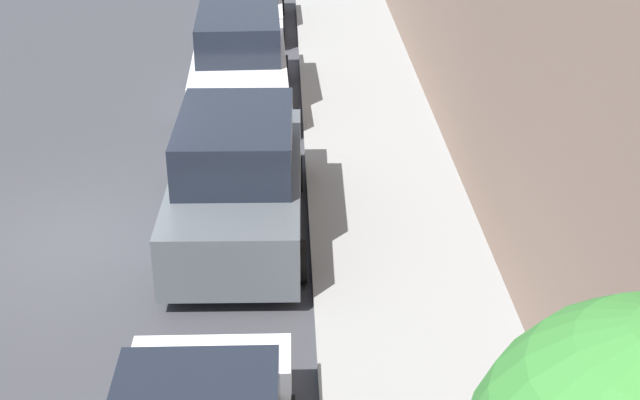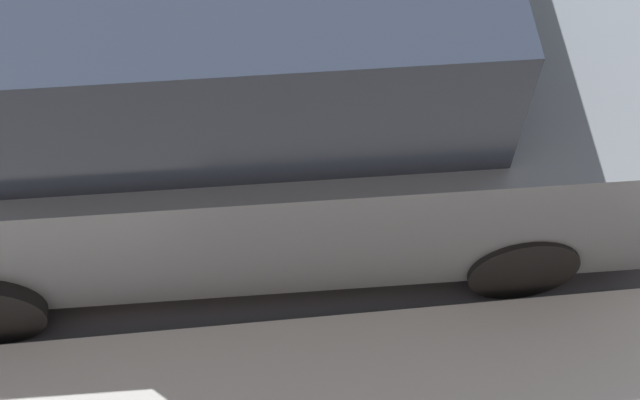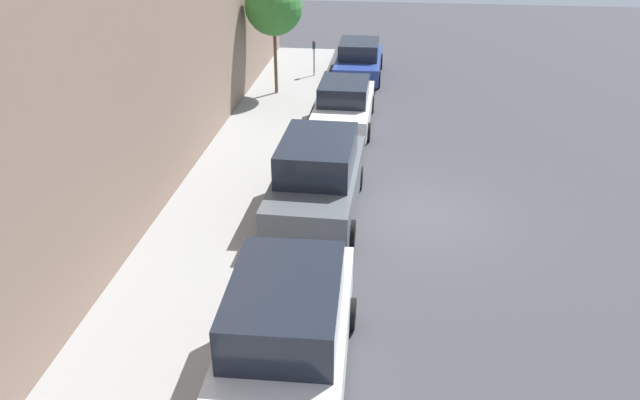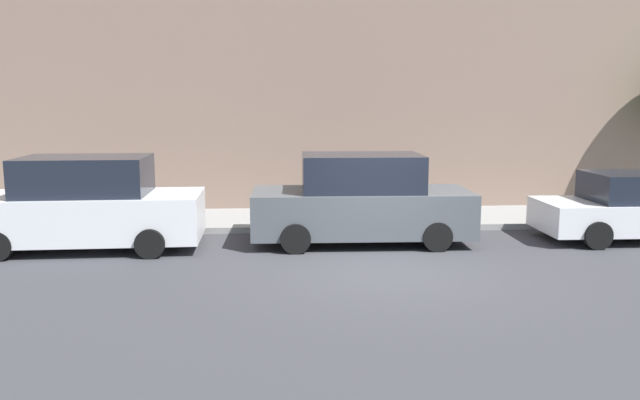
{
  "view_description": "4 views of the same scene",
  "coord_description": "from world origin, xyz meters",
  "px_view_note": "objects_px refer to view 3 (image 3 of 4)",
  "views": [
    {
      "loc": [
        3.18,
        -12.39,
        6.88
      ],
      "look_at": [
        3.64,
        -0.71,
        1.0
      ],
      "focal_mm": 50.0,
      "sensor_mm": 36.0,
      "label": 1
    },
    {
      "loc": [
        5.62,
        0.3,
        4.77
      ],
      "look_at": [
        3.26,
        0.53,
        1.0
      ],
      "focal_mm": 50.0,
      "sensor_mm": 36.0,
      "label": 2
    },
    {
      "loc": [
        0.7,
        13.92,
        7.53
      ],
      "look_at": [
        2.18,
        1.42,
        1.0
      ],
      "focal_mm": 35.0,
      "sensor_mm": 36.0,
      "label": 3
    },
    {
      "loc": [
        -11.17,
        1.99,
        3.12
      ],
      "look_at": [
        2.21,
        1.11,
        1.0
      ],
      "focal_mm": 35.0,
      "sensor_mm": 36.0,
      "label": 4
    }
  ],
  "objects_px": {
    "parked_suv_third": "(318,179)",
    "parking_meter_near": "(314,54)",
    "parked_sedan_nearest": "(359,60)",
    "parked_sedan_second": "(344,105)",
    "parked_suv_fourth": "(286,335)",
    "street_tree": "(274,6)"
  },
  "relations": [
    {
      "from": "parking_meter_near",
      "to": "parked_suv_third",
      "type": "bearing_deg",
      "value": 97.65
    },
    {
      "from": "parked_sedan_second",
      "to": "street_tree",
      "type": "distance_m",
      "value": 4.79
    },
    {
      "from": "parked_sedan_nearest",
      "to": "parking_meter_near",
      "type": "height_order",
      "value": "parking_meter_near"
    },
    {
      "from": "parked_sedan_nearest",
      "to": "parked_suv_fourth",
      "type": "xyz_separation_m",
      "value": [
        0.06,
        17.99,
        0.21
      ]
    },
    {
      "from": "parked_sedan_nearest",
      "to": "street_tree",
      "type": "height_order",
      "value": "street_tree"
    },
    {
      "from": "parked_sedan_second",
      "to": "parked_suv_third",
      "type": "xyz_separation_m",
      "value": [
        0.13,
        6.31,
        0.21
      ]
    },
    {
      "from": "parked_sedan_nearest",
      "to": "parking_meter_near",
      "type": "distance_m",
      "value": 1.91
    },
    {
      "from": "parked_sedan_nearest",
      "to": "parked_suv_fourth",
      "type": "distance_m",
      "value": 18.0
    },
    {
      "from": "parked_sedan_second",
      "to": "parked_suv_fourth",
      "type": "distance_m",
      "value": 12.22
    },
    {
      "from": "parked_sedan_second",
      "to": "parked_suv_third",
      "type": "relative_size",
      "value": 0.93
    },
    {
      "from": "parked_sedan_second",
      "to": "street_tree",
      "type": "relative_size",
      "value": 1.05
    },
    {
      "from": "parked_suv_third",
      "to": "parking_meter_near",
      "type": "distance_m",
      "value": 11.75
    },
    {
      "from": "parked_suv_third",
      "to": "parking_meter_near",
      "type": "relative_size",
      "value": 3.34
    },
    {
      "from": "parked_sedan_nearest",
      "to": "parked_suv_third",
      "type": "bearing_deg",
      "value": 88.73
    },
    {
      "from": "parked_sedan_second",
      "to": "parking_meter_near",
      "type": "bearing_deg",
      "value": -72.36
    },
    {
      "from": "parked_sedan_second",
      "to": "parked_suv_third",
      "type": "height_order",
      "value": "parked_suv_third"
    },
    {
      "from": "parked_suv_third",
      "to": "parking_meter_near",
      "type": "xyz_separation_m",
      "value": [
        1.56,
        -11.64,
        0.11
      ]
    },
    {
      "from": "parked_suv_fourth",
      "to": "parking_meter_near",
      "type": "relative_size",
      "value": 3.34
    },
    {
      "from": "parked_sedan_nearest",
      "to": "parked_suv_fourth",
      "type": "height_order",
      "value": "parked_suv_fourth"
    },
    {
      "from": "parked_suv_third",
      "to": "parked_sedan_nearest",
      "type": "bearing_deg",
      "value": -91.27
    },
    {
      "from": "parked_sedan_nearest",
      "to": "street_tree",
      "type": "distance_m",
      "value": 4.97
    },
    {
      "from": "parked_sedan_nearest",
      "to": "parked_sedan_second",
      "type": "height_order",
      "value": "same"
    }
  ]
}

